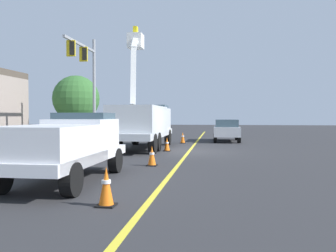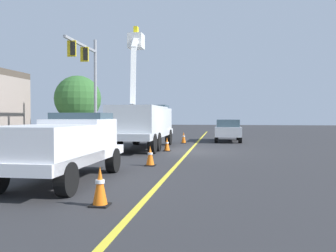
{
  "view_description": "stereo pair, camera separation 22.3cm",
  "coord_description": "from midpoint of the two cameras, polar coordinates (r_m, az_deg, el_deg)",
  "views": [
    {
      "loc": [
        -19.3,
        -1.98,
        1.95
      ],
      "look_at": [
        0.01,
        1.18,
        1.4
      ],
      "focal_mm": 37.67,
      "sensor_mm": 36.0,
      "label": 1
    },
    {
      "loc": [
        -19.26,
        -2.2,
        1.95
      ],
      "look_at": [
        0.01,
        1.18,
        1.4
      ],
      "focal_mm": 37.67,
      "sensor_mm": 36.0,
      "label": 2
    }
  ],
  "objects": [
    {
      "name": "street_tree_right",
      "position": [
        30.98,
        -14.83,
        4.28
      ],
      "size": [
        3.93,
        3.93,
        5.4
      ],
      "color": "brown",
      "rests_on": "ground"
    },
    {
      "name": "sidewalk_far_side",
      "position": [
        21.92,
        -19.79,
        -3.43
      ],
      "size": [
        60.07,
        5.01,
        0.12
      ],
      "primitive_type": "cube",
      "rotation": [
        0.0,
        0.0,
        0.02
      ],
      "color": "#9E9E99",
      "rests_on": "ground"
    },
    {
      "name": "traffic_signal_mast",
      "position": [
        25.64,
        -13.22,
        8.64
      ],
      "size": [
        5.32,
        0.61,
        7.62
      ],
      "color": "gray",
      "rests_on": "ground"
    },
    {
      "name": "passing_minivan",
      "position": [
        27.63,
        9.22,
        -0.44
      ],
      "size": [
        4.84,
        2.04,
        1.69
      ],
      "color": "silver",
      "rests_on": "ground"
    },
    {
      "name": "utility_bucket_truck",
      "position": [
        21.34,
        -4.35,
        0.72
      ],
      "size": [
        8.26,
        2.75,
        7.49
      ],
      "color": "silver",
      "rests_on": "ground"
    },
    {
      "name": "traffic_cone_mid_front",
      "position": [
        13.86,
        -3.08,
        -4.88
      ],
      "size": [
        0.4,
        0.4,
        0.78
      ],
      "color": "black",
      "rests_on": "ground"
    },
    {
      "name": "ground",
      "position": [
        19.49,
        3.09,
        -4.13
      ],
      "size": [
        120.0,
        120.0,
        0.0
      ],
      "primitive_type": "plane",
      "color": "#2D2D30"
    },
    {
      "name": "traffic_cone_trailing",
      "position": [
        25.34,
        2.15,
        -1.89
      ],
      "size": [
        0.4,
        0.4,
        0.82
      ],
      "color": "black",
      "rests_on": "ground"
    },
    {
      "name": "service_pickup_truck",
      "position": [
        10.86,
        -16.75,
        -2.84
      ],
      "size": [
        5.65,
        2.3,
        2.06
      ],
      "color": "white",
      "rests_on": "ground"
    },
    {
      "name": "lane_centre_stripe",
      "position": [
        19.49,
        3.09,
        -4.12
      ],
      "size": [
        49.99,
        1.33,
        0.01
      ],
      "primitive_type": "cube",
      "rotation": [
        0.0,
        0.0,
        0.02
      ],
      "color": "yellow",
      "rests_on": "ground"
    },
    {
      "name": "traffic_cone_leading",
      "position": [
        7.85,
        -10.78,
        -9.61
      ],
      "size": [
        0.4,
        0.4,
        0.87
      ],
      "color": "black",
      "rests_on": "ground"
    },
    {
      "name": "traffic_cone_mid_rear",
      "position": [
        19.62,
        -0.5,
        -3.01
      ],
      "size": [
        0.4,
        0.4,
        0.75
      ],
      "color": "black",
      "rests_on": "ground"
    }
  ]
}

